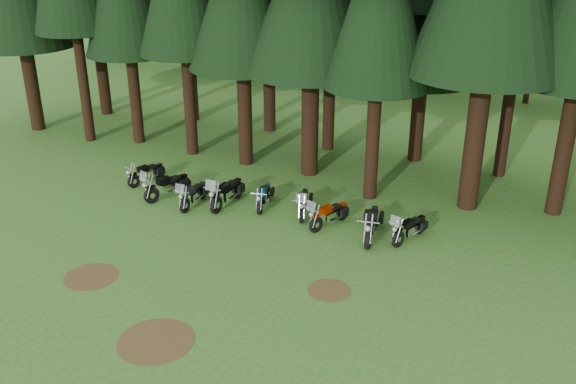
% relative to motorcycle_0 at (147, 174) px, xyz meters
% --- Properties ---
extents(ground, '(120.00, 120.00, 0.00)m').
position_rel_motorcycle_0_xyz_m(ground, '(6.08, -5.41, -0.42)').
color(ground, '#306620').
rests_on(ground, ground).
extents(decid_2, '(6.72, 6.53, 8.40)m').
position_rel_motorcycle_0_xyz_m(decid_2, '(-4.35, 19.37, 4.53)').
color(decid_2, black).
rests_on(decid_2, ground).
extents(decid_3, '(6.12, 5.95, 7.65)m').
position_rel_motorcycle_0_xyz_m(decid_3, '(1.37, 19.72, 4.09)').
color(decid_3, black).
rests_on(decid_3, ground).
extents(decid_4, '(5.93, 5.76, 7.41)m').
position_rel_motorcycle_0_xyz_m(decid_4, '(7.66, 20.91, 3.95)').
color(decid_4, black).
rests_on(decid_4, ground).
extents(decid_5, '(8.45, 8.21, 10.56)m').
position_rel_motorcycle_0_xyz_m(decid_5, '(14.38, 20.30, 5.81)').
color(decid_5, black).
rests_on(decid_5, ground).
extents(dirt_patch_0, '(1.80, 1.80, 0.01)m').
position_rel_motorcycle_0_xyz_m(dirt_patch_0, '(3.08, -7.41, -0.42)').
color(dirt_patch_0, '#4C3D1E').
rests_on(dirt_patch_0, ground).
extents(dirt_patch_1, '(1.40, 1.40, 0.01)m').
position_rel_motorcycle_0_xyz_m(dirt_patch_1, '(10.58, -4.91, -0.42)').
color(dirt_patch_1, '#4C3D1E').
rests_on(dirt_patch_1, ground).
extents(dirt_patch_2, '(2.20, 2.20, 0.01)m').
position_rel_motorcycle_0_xyz_m(dirt_patch_2, '(7.08, -9.41, -0.42)').
color(dirt_patch_2, '#4C3D1E').
rests_on(dirt_patch_2, ground).
extents(motorcycle_0, '(0.66, 2.00, 0.83)m').
position_rel_motorcycle_0_xyz_m(motorcycle_0, '(0.00, 0.00, 0.00)').
color(motorcycle_0, black).
rests_on(motorcycle_0, ground).
extents(motorcycle_1, '(1.12, 2.30, 1.49)m').
position_rel_motorcycle_0_xyz_m(motorcycle_1, '(1.76, -0.96, 0.07)').
color(motorcycle_1, black).
rests_on(motorcycle_1, ground).
extents(motorcycle_2, '(0.42, 2.14, 1.34)m').
position_rel_motorcycle_0_xyz_m(motorcycle_2, '(3.19, -1.20, 0.03)').
color(motorcycle_2, black).
rests_on(motorcycle_2, ground).
extents(motorcycle_3, '(0.46, 2.46, 1.55)m').
position_rel_motorcycle_0_xyz_m(motorcycle_3, '(4.42, -0.61, 0.10)').
color(motorcycle_3, black).
rests_on(motorcycle_3, ground).
extents(motorcycle_4, '(0.59, 1.98, 0.82)m').
position_rel_motorcycle_0_xyz_m(motorcycle_4, '(5.85, -0.09, -0.01)').
color(motorcycle_4, black).
rests_on(motorcycle_4, ground).
extents(motorcycle_5, '(0.93, 2.13, 1.36)m').
position_rel_motorcycle_0_xyz_m(motorcycle_5, '(7.62, -0.10, 0.03)').
color(motorcycle_5, black).
rests_on(motorcycle_5, ground).
extents(motorcycle_6, '(1.04, 2.10, 1.36)m').
position_rel_motorcycle_0_xyz_m(motorcycle_6, '(8.93, -0.64, 0.03)').
color(motorcycle_6, black).
rests_on(motorcycle_6, ground).
extents(motorcycle_7, '(0.58, 2.44, 1.00)m').
position_rel_motorcycle_0_xyz_m(motorcycle_7, '(10.69, -0.87, 0.09)').
color(motorcycle_7, black).
rests_on(motorcycle_7, ground).
extents(motorcycle_8, '(0.94, 2.06, 1.32)m').
position_rel_motorcycle_0_xyz_m(motorcycle_8, '(12.02, -0.50, 0.02)').
color(motorcycle_8, black).
rests_on(motorcycle_8, ground).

